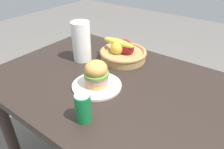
# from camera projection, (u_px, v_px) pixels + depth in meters

# --- Properties ---
(dining_table) EXTENTS (1.40, 0.90, 0.75)m
(dining_table) POSITION_uv_depth(u_px,v_px,m) (120.00, 100.00, 1.13)
(dining_table) COLOR #2D231E
(dining_table) RESTS_ON ground_plane
(plate) EXTENTS (0.25, 0.25, 0.01)m
(plate) POSITION_uv_depth(u_px,v_px,m) (97.00, 85.00, 1.06)
(plate) COLOR silver
(plate) RESTS_ON dining_table
(sandwich) EXTENTS (0.12, 0.12, 0.13)m
(sandwich) POSITION_uv_depth(u_px,v_px,m) (96.00, 74.00, 1.02)
(sandwich) COLOR #DBAD60
(sandwich) RESTS_ON plate
(soda_can) EXTENTS (0.07, 0.07, 0.13)m
(soda_can) POSITION_uv_depth(u_px,v_px,m) (83.00, 108.00, 0.83)
(soda_can) COLOR #147238
(soda_can) RESTS_ON dining_table
(fruit_basket) EXTENTS (0.29, 0.29, 0.14)m
(fruit_basket) POSITION_uv_depth(u_px,v_px,m) (123.00, 52.00, 1.29)
(fruit_basket) COLOR tan
(fruit_basket) RESTS_ON dining_table
(paper_towel_roll) EXTENTS (0.11, 0.11, 0.24)m
(paper_towel_roll) POSITION_uv_depth(u_px,v_px,m) (81.00, 41.00, 1.25)
(paper_towel_roll) COLOR white
(paper_towel_roll) RESTS_ON dining_table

